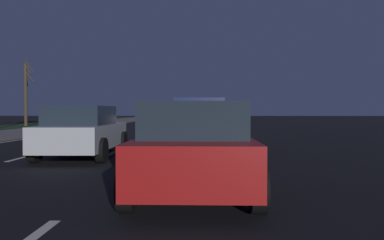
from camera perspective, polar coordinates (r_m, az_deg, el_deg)
ground at (r=27.80m, az=-5.88°, el=-1.47°), size 144.00×144.00×0.00m
sidewalk_shoulder at (r=29.70m, az=-20.29°, el=-1.25°), size 108.00×4.00×0.12m
lane_markings at (r=31.30m, az=-10.78°, el=-1.16°), size 108.00×7.04×0.01m
pickup_truck at (r=13.57m, az=1.07°, el=-0.36°), size 5.49×2.42×1.87m
sedan_white at (r=34.15m, az=1.12°, el=0.39°), size 4.45×2.10×1.54m
sedan_black at (r=35.74m, az=-4.17°, el=0.43°), size 4.43×2.07×1.54m
sedan_silver at (r=12.10m, az=-15.90°, el=-1.57°), size 4.44×2.09×1.54m
sedan_red at (r=6.67m, az=0.42°, el=-3.92°), size 4.40×2.03×1.54m
bare_tree_far at (r=37.30m, az=-23.55°, el=3.77°), size 1.34×1.19×5.99m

